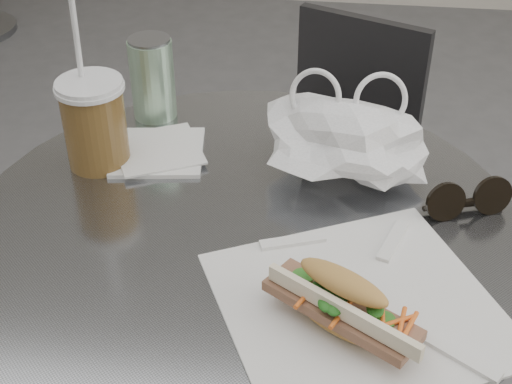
# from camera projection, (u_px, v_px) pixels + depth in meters

# --- Properties ---
(cafe_table) EXTENTS (0.76, 0.76, 0.74)m
(cafe_table) POSITION_uv_depth(u_px,v_px,m) (246.00, 359.00, 1.12)
(cafe_table) COLOR slate
(cafe_table) RESTS_ON ground
(chair_far) EXTENTS (0.42, 0.44, 0.74)m
(chair_far) POSITION_uv_depth(u_px,v_px,m) (325.00, 203.00, 1.68)
(chair_far) COLOR #2A2A2D
(chair_far) RESTS_ON ground
(sandwich_paper) EXTENTS (0.41, 0.40, 0.00)m
(sandwich_paper) POSITION_uv_depth(u_px,v_px,m) (358.00, 306.00, 0.83)
(sandwich_paper) COLOR white
(sandwich_paper) RESTS_ON cafe_table
(banh_mi) EXTENTS (0.23, 0.20, 0.08)m
(banh_mi) POSITION_uv_depth(u_px,v_px,m) (341.00, 304.00, 0.78)
(banh_mi) COLOR gold
(banh_mi) RESTS_ON sandwich_paper
(iced_coffee) EXTENTS (0.10, 0.10, 0.29)m
(iced_coffee) POSITION_uv_depth(u_px,v_px,m) (94.00, 121.00, 1.04)
(iced_coffee) COLOR brown
(iced_coffee) RESTS_ON cafe_table
(sunglasses) EXTENTS (0.12, 0.06, 0.06)m
(sunglasses) POSITION_uv_depth(u_px,v_px,m) (468.00, 201.00, 0.96)
(sunglasses) COLOR black
(sunglasses) RESTS_ON cafe_table
(plastic_bag) EXTENTS (0.23, 0.18, 0.11)m
(plastic_bag) POSITION_uv_depth(u_px,v_px,m) (344.00, 142.00, 1.02)
(plastic_bag) COLOR white
(plastic_bag) RESTS_ON cafe_table
(napkin_stack) EXTENTS (0.17, 0.17, 0.01)m
(napkin_stack) POSITION_uv_depth(u_px,v_px,m) (158.00, 151.00, 1.10)
(napkin_stack) COLOR white
(napkin_stack) RESTS_ON cafe_table
(drink_can) EXTENTS (0.07, 0.07, 0.14)m
(drink_can) POSITION_uv_depth(u_px,v_px,m) (152.00, 78.00, 1.16)
(drink_can) COLOR #5FA269
(drink_can) RESTS_ON cafe_table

